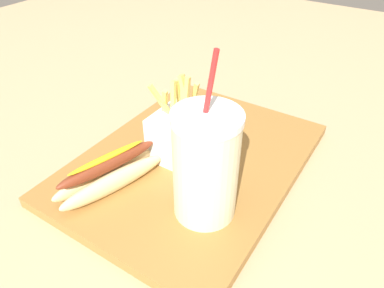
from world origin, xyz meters
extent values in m
cube|color=tan|center=(0.00, 0.00, -0.01)|extent=(2.40, 2.40, 0.02)
cube|color=olive|center=(0.00, 0.00, 0.01)|extent=(0.47, 0.35, 0.02)
cylinder|color=beige|center=(-0.09, -0.08, 0.10)|extent=(0.09, 0.09, 0.16)
cylinder|color=white|center=(-0.09, -0.08, 0.18)|extent=(0.10, 0.10, 0.01)
cylinder|color=red|center=(-0.09, -0.08, 0.23)|extent=(0.01, 0.02, 0.09)
cube|color=white|center=(0.00, 0.02, 0.06)|extent=(0.10, 0.08, 0.08)
cube|color=#E5C660|center=(-0.01, 0.05, 0.12)|extent=(0.02, 0.02, 0.06)
cube|color=#E5C660|center=(0.03, 0.02, 0.12)|extent=(0.02, 0.03, 0.07)
cube|color=#E5C660|center=(0.00, 0.04, 0.12)|extent=(0.03, 0.02, 0.07)
cube|color=#E5C660|center=(0.02, 0.03, 0.13)|extent=(0.02, 0.02, 0.07)
cube|color=#E5C660|center=(0.00, 0.01, 0.13)|extent=(0.01, 0.01, 0.09)
cube|color=#E5C660|center=(0.00, 0.01, 0.13)|extent=(0.01, 0.03, 0.09)
cube|color=#E5C660|center=(0.02, 0.04, 0.11)|extent=(0.02, 0.01, 0.08)
cube|color=#E5C660|center=(-0.01, 0.05, 0.12)|extent=(0.03, 0.04, 0.08)
ellipsoid|color=#E5C689|center=(-0.14, 0.06, 0.04)|extent=(0.19, 0.08, 0.03)
ellipsoid|color=#E5C689|center=(-0.13, 0.08, 0.04)|extent=(0.19, 0.08, 0.03)
ellipsoid|color=maroon|center=(-0.13, 0.07, 0.07)|extent=(0.17, 0.07, 0.02)
ellipsoid|color=gold|center=(-0.13, 0.07, 0.08)|extent=(0.13, 0.05, 0.01)
cylinder|color=white|center=(0.06, 0.07, 0.03)|extent=(0.04, 0.04, 0.02)
cylinder|color=#B2140F|center=(0.06, 0.07, 0.04)|extent=(0.03, 0.03, 0.01)
camera|label=1|loc=(-0.42, -0.27, 0.42)|focal=33.64mm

